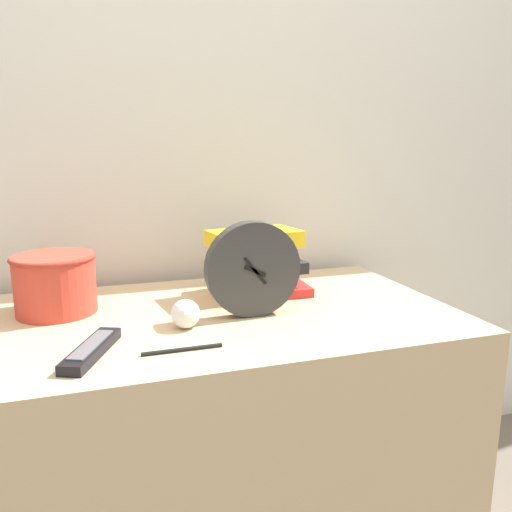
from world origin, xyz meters
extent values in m
cube|color=silver|center=(0.00, 0.72, 1.20)|extent=(6.00, 0.04, 2.40)
cube|color=tan|center=(0.00, 0.32, 0.35)|extent=(1.25, 0.65, 0.70)
cylinder|color=#333333|center=(0.14, 0.28, 0.81)|extent=(0.22, 0.04, 0.22)
cylinder|color=silver|center=(0.14, 0.27, 0.81)|extent=(0.20, 0.01, 0.20)
cube|color=black|center=(0.14, 0.26, 0.81)|extent=(0.05, 0.01, 0.03)
cube|color=black|center=(0.14, 0.26, 0.81)|extent=(0.06, 0.01, 0.07)
cylinder|color=black|center=(0.14, 0.26, 0.81)|extent=(0.01, 0.00, 0.01)
cube|color=red|center=(0.23, 0.44, 0.72)|extent=(0.22, 0.16, 0.02)
cube|color=orange|center=(0.19, 0.44, 0.75)|extent=(0.18, 0.16, 0.04)
cube|color=#232328|center=(0.22, 0.46, 0.78)|extent=(0.20, 0.19, 0.03)
cube|color=white|center=(0.19, 0.46, 0.81)|extent=(0.19, 0.15, 0.04)
cube|color=yellow|center=(0.19, 0.44, 0.86)|extent=(0.25, 0.17, 0.04)
cylinder|color=#C63D2D|center=(-0.30, 0.44, 0.77)|extent=(0.18, 0.18, 0.14)
torus|color=#9F3024|center=(-0.30, 0.44, 0.84)|extent=(0.19, 0.19, 0.01)
cube|color=black|center=(-0.22, 0.15, 0.71)|extent=(0.12, 0.20, 0.02)
cube|color=#59595E|center=(-0.22, 0.15, 0.72)|extent=(0.09, 0.15, 0.00)
sphere|color=white|center=(-0.03, 0.24, 0.73)|extent=(0.06, 0.06, 0.06)
cylinder|color=black|center=(-0.06, 0.11, 0.71)|extent=(0.16, 0.01, 0.01)
camera|label=1|loc=(-0.20, -0.79, 1.08)|focal=35.00mm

